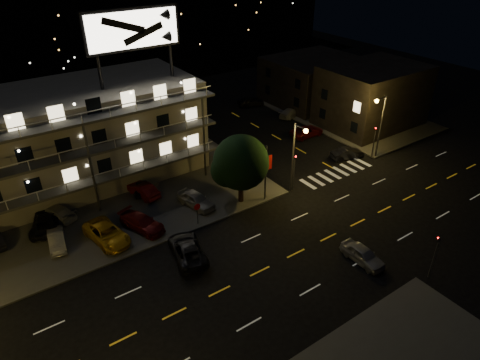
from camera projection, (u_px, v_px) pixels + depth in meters
ground at (278, 262)px, 36.82m from camera, size 140.00×140.00×0.00m
curb_nw at (50, 207)px, 44.03m from camera, size 44.00×24.00×0.15m
curb_ne at (347, 115)px, 65.67m from camera, size 16.00×24.00×0.15m
motel at (69, 137)px, 46.09m from camera, size 28.00×13.80×18.10m
side_bldg_front at (372, 96)px, 60.72m from camera, size 14.06×10.00×8.50m
side_bldg_back at (313, 80)px, 69.58m from camera, size 14.06×12.00×7.00m
hill_backdrop at (13, 14)px, 76.64m from camera, size 120.00×25.00×24.00m
streetlight_nc at (296, 151)px, 44.09m from camera, size 0.44×1.92×8.00m
streetlight_ne at (380, 121)px, 51.05m from camera, size 1.92×0.44×8.00m
signal_nw at (294, 168)px, 45.95m from camera, size 0.20×0.27×4.60m
signal_sw at (435, 253)px, 33.93m from camera, size 0.20×0.27×4.60m
signal_ne at (375, 139)px, 52.34m from camera, size 0.27×0.20×4.60m
banner_north at (266, 172)px, 43.51m from camera, size 0.83×0.16×6.40m
stop_sign at (197, 211)px, 40.53m from camera, size 0.91×0.11×2.61m
tree at (240, 164)px, 42.59m from camera, size 5.87×5.65×7.39m
lot_car_1 at (57, 240)px, 38.19m from camera, size 1.99×4.05×1.28m
lot_car_2 at (107, 234)px, 38.79m from camera, size 3.37×5.74×1.50m
lot_car_3 at (142, 223)px, 40.31m from camera, size 3.55×5.23×1.41m
lot_car_4 at (196, 200)px, 43.65m from camera, size 2.70×4.71×1.51m
lot_car_6 at (46, 221)px, 40.50m from camera, size 4.20×5.82×1.47m
lot_car_7 at (56, 212)px, 41.82m from camera, size 3.62×5.02×1.35m
lot_car_8 at (141, 187)px, 46.01m from camera, size 2.70×3.90×1.23m
lot_car_9 at (143, 190)px, 45.35m from camera, size 2.39×4.54×1.42m
side_car_0 at (347, 153)px, 53.09m from camera, size 4.39×2.41×1.37m
side_car_1 at (307, 131)px, 58.88m from camera, size 4.96×2.34×1.37m
side_car_2 at (290, 113)px, 64.91m from camera, size 4.78×3.30×1.29m
side_car_3 at (251, 101)px, 68.88m from camera, size 4.56×2.83×1.45m
road_car_east at (363, 255)px, 36.59m from camera, size 1.70×4.15×1.41m
road_car_west at (187, 249)px, 37.11m from camera, size 3.66×5.89×1.52m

